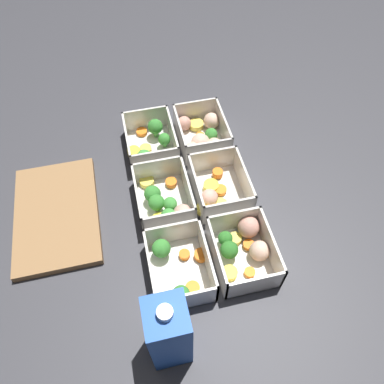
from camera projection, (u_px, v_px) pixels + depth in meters
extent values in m
plane|color=#38383D|center=(192.00, 198.00, 0.87)|extent=(4.00, 4.00, 0.00)
cube|color=silver|center=(242.00, 258.00, 0.78)|extent=(0.15, 0.12, 0.00)
cube|color=silver|center=(270.00, 246.00, 0.76)|extent=(0.15, 0.01, 0.07)
cube|color=silver|center=(216.00, 257.00, 0.74)|extent=(0.15, 0.01, 0.07)
cube|color=silver|center=(255.00, 285.00, 0.71)|extent=(0.01, 0.12, 0.07)
cube|color=silver|center=(233.00, 221.00, 0.79)|extent=(0.01, 0.12, 0.07)
cylinder|color=#407A37|center=(225.00, 242.00, 0.79)|extent=(0.01, 0.01, 0.01)
sphere|color=#2D7228|center=(225.00, 238.00, 0.78)|extent=(0.03, 0.03, 0.03)
cylinder|color=#407A37|center=(229.00, 254.00, 0.77)|extent=(0.01, 0.01, 0.01)
sphere|color=#2D7228|center=(229.00, 250.00, 0.76)|extent=(0.04, 0.04, 0.04)
cylinder|color=orange|center=(252.00, 287.00, 0.74)|extent=(0.03, 0.03, 0.01)
sphere|color=beige|center=(260.00, 251.00, 0.76)|extent=(0.04, 0.04, 0.04)
cylinder|color=#DBC647|center=(235.00, 239.00, 0.80)|extent=(0.04, 0.04, 0.01)
cylinder|color=yellow|center=(230.00, 273.00, 0.75)|extent=(0.04, 0.04, 0.01)
cylinder|color=orange|center=(249.00, 245.00, 0.79)|extent=(0.03, 0.03, 0.01)
sphere|color=tan|center=(249.00, 227.00, 0.79)|extent=(0.07, 0.07, 0.05)
cylinder|color=orange|center=(273.00, 280.00, 0.74)|extent=(0.03, 0.03, 0.01)
cylinder|color=orange|center=(250.00, 272.00, 0.75)|extent=(0.03, 0.03, 0.01)
cube|color=silver|center=(219.00, 192.00, 0.88)|extent=(0.15, 0.12, 0.00)
cube|color=silver|center=(244.00, 180.00, 0.86)|extent=(0.15, 0.01, 0.07)
cube|color=silver|center=(196.00, 189.00, 0.84)|extent=(0.15, 0.01, 0.07)
cube|color=silver|center=(229.00, 211.00, 0.81)|extent=(0.01, 0.12, 0.07)
cube|color=silver|center=(212.00, 160.00, 0.89)|extent=(0.01, 0.12, 0.07)
cylinder|color=#DBC647|center=(220.00, 206.00, 0.84)|extent=(0.05, 0.05, 0.01)
cylinder|color=orange|center=(218.00, 173.00, 0.90)|extent=(0.03, 0.03, 0.02)
cylinder|color=#DBC647|center=(203.00, 209.00, 0.84)|extent=(0.04, 0.04, 0.02)
cylinder|color=yellow|center=(211.00, 186.00, 0.87)|extent=(0.05, 0.05, 0.02)
sphere|color=#D19E8C|center=(209.00, 197.00, 0.84)|extent=(0.05, 0.05, 0.04)
cylinder|color=orange|center=(221.00, 192.00, 0.87)|extent=(0.04, 0.04, 0.01)
cube|color=silver|center=(201.00, 140.00, 0.97)|extent=(0.15, 0.12, 0.00)
cube|color=silver|center=(223.00, 127.00, 0.95)|extent=(0.15, 0.01, 0.07)
cube|color=silver|center=(180.00, 134.00, 0.94)|extent=(0.15, 0.01, 0.07)
cube|color=silver|center=(209.00, 152.00, 0.91)|extent=(0.01, 0.12, 0.07)
cube|color=silver|center=(195.00, 111.00, 0.99)|extent=(0.01, 0.12, 0.07)
cylinder|color=#DBC647|center=(196.00, 125.00, 0.99)|extent=(0.05, 0.05, 0.01)
cylinder|color=orange|center=(222.00, 147.00, 0.95)|extent=(0.03, 0.03, 0.01)
cylinder|color=orange|center=(200.00, 137.00, 0.97)|extent=(0.03, 0.03, 0.01)
sphere|color=beige|center=(211.00, 121.00, 0.98)|extent=(0.05, 0.05, 0.04)
sphere|color=beige|center=(214.00, 146.00, 0.93)|extent=(0.05, 0.05, 0.04)
sphere|color=beige|center=(200.00, 143.00, 0.93)|extent=(0.07, 0.07, 0.05)
sphere|color=beige|center=(193.00, 150.00, 0.92)|extent=(0.06, 0.06, 0.04)
sphere|color=tan|center=(184.00, 123.00, 0.98)|extent=(0.05, 0.05, 0.04)
cylinder|color=#49883F|center=(211.00, 139.00, 0.96)|extent=(0.01, 0.01, 0.01)
sphere|color=#388433|center=(211.00, 134.00, 0.95)|extent=(0.03, 0.03, 0.03)
cube|color=silver|center=(180.00, 272.00, 0.76)|extent=(0.15, 0.12, 0.00)
cube|color=silver|center=(207.00, 259.00, 0.74)|extent=(0.15, 0.01, 0.07)
cube|color=silver|center=(151.00, 271.00, 0.73)|extent=(0.15, 0.01, 0.07)
cube|color=silver|center=(188.00, 301.00, 0.69)|extent=(0.01, 0.12, 0.07)
cube|color=silver|center=(172.00, 233.00, 0.78)|extent=(0.01, 0.12, 0.07)
cylinder|color=#49883F|center=(162.00, 253.00, 0.78)|extent=(0.01, 0.01, 0.01)
sphere|color=#388433|center=(161.00, 248.00, 0.76)|extent=(0.04, 0.04, 0.04)
cylinder|color=orange|center=(201.00, 255.00, 0.77)|extent=(0.03, 0.03, 0.01)
cylinder|color=orange|center=(184.00, 255.00, 0.77)|extent=(0.03, 0.03, 0.01)
cylinder|color=orange|center=(193.00, 288.00, 0.73)|extent=(0.04, 0.04, 0.01)
cylinder|color=#49883F|center=(181.00, 298.00, 0.72)|extent=(0.01, 0.01, 0.02)
sphere|color=#388433|center=(181.00, 294.00, 0.70)|extent=(0.03, 0.03, 0.03)
sphere|color=tan|center=(169.00, 301.00, 0.70)|extent=(0.05, 0.05, 0.04)
cube|color=silver|center=(164.00, 203.00, 0.86)|extent=(0.15, 0.12, 0.00)
cube|color=silver|center=(188.00, 190.00, 0.84)|extent=(0.15, 0.01, 0.07)
cube|color=silver|center=(138.00, 200.00, 0.82)|extent=(0.15, 0.01, 0.07)
cube|color=silver|center=(170.00, 222.00, 0.79)|extent=(0.01, 0.12, 0.07)
cube|color=silver|center=(158.00, 170.00, 0.87)|extent=(0.01, 0.12, 0.07)
cylinder|color=orange|center=(171.00, 183.00, 0.88)|extent=(0.03, 0.03, 0.01)
cylinder|color=#DBC647|center=(147.00, 182.00, 0.88)|extent=(0.04, 0.04, 0.01)
cylinder|color=yellow|center=(159.00, 220.00, 0.82)|extent=(0.04, 0.04, 0.01)
cylinder|color=#49883F|center=(157.00, 208.00, 0.84)|extent=(0.01, 0.01, 0.01)
sphere|color=#388433|center=(157.00, 203.00, 0.82)|extent=(0.04, 0.04, 0.04)
sphere|color=#D19E8C|center=(183.00, 214.00, 0.81)|extent=(0.06, 0.06, 0.04)
cylinder|color=#519448|center=(171.00, 209.00, 0.84)|extent=(0.01, 0.01, 0.01)
sphere|color=#42933D|center=(170.00, 204.00, 0.82)|extent=(0.03, 0.03, 0.03)
cylinder|color=#519448|center=(169.00, 221.00, 0.82)|extent=(0.01, 0.01, 0.01)
sphere|color=#42933D|center=(169.00, 216.00, 0.80)|extent=(0.03, 0.03, 0.03)
cylinder|color=#49883F|center=(153.00, 199.00, 0.86)|extent=(0.01, 0.01, 0.01)
sphere|color=#388433|center=(152.00, 194.00, 0.84)|extent=(0.04, 0.04, 0.04)
cube|color=silver|center=(152.00, 148.00, 0.96)|extent=(0.15, 0.12, 0.00)
cube|color=silver|center=(173.00, 136.00, 0.94)|extent=(0.15, 0.01, 0.07)
cube|color=silver|center=(128.00, 143.00, 0.92)|extent=(0.15, 0.01, 0.07)
cube|color=silver|center=(156.00, 161.00, 0.89)|extent=(0.01, 0.12, 0.07)
cube|color=silver|center=(146.00, 119.00, 0.97)|extent=(0.01, 0.12, 0.07)
cylinder|color=#49883F|center=(156.00, 133.00, 0.97)|extent=(0.01, 0.01, 0.02)
sphere|color=#388433|center=(155.00, 127.00, 0.95)|extent=(0.04, 0.04, 0.04)
cylinder|color=#DBC647|center=(146.00, 149.00, 0.94)|extent=(0.04, 0.04, 0.01)
cylinder|color=orange|center=(142.00, 132.00, 0.98)|extent=(0.04, 0.04, 0.01)
cylinder|color=orange|center=(136.00, 162.00, 0.92)|extent=(0.03, 0.03, 0.01)
cylinder|color=yellow|center=(134.00, 152.00, 0.93)|extent=(0.04, 0.04, 0.02)
cylinder|color=#519448|center=(145.00, 162.00, 0.92)|extent=(0.01, 0.01, 0.01)
sphere|color=#42933D|center=(144.00, 157.00, 0.90)|extent=(0.04, 0.04, 0.04)
cylinder|color=#49883F|center=(165.00, 144.00, 0.95)|extent=(0.01, 0.01, 0.01)
sphere|color=#388433|center=(164.00, 139.00, 0.94)|extent=(0.03, 0.03, 0.03)
cube|color=blue|center=(169.00, 333.00, 0.60)|extent=(0.07, 0.07, 0.19)
cylinder|color=white|center=(165.00, 313.00, 0.52)|extent=(0.02, 0.02, 0.01)
cube|color=olive|center=(57.00, 214.00, 0.83)|extent=(0.28, 0.18, 0.02)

